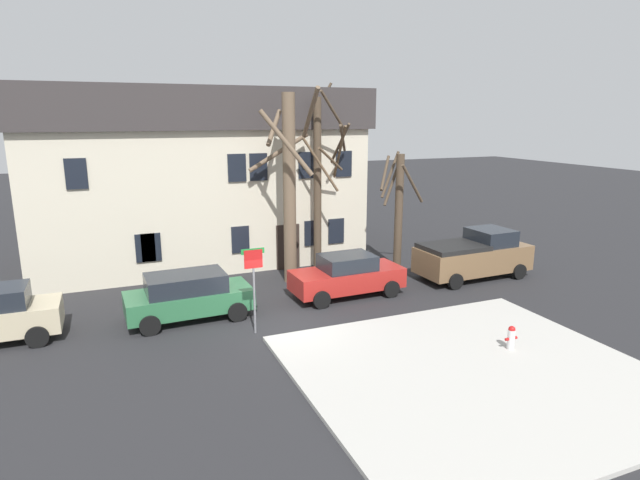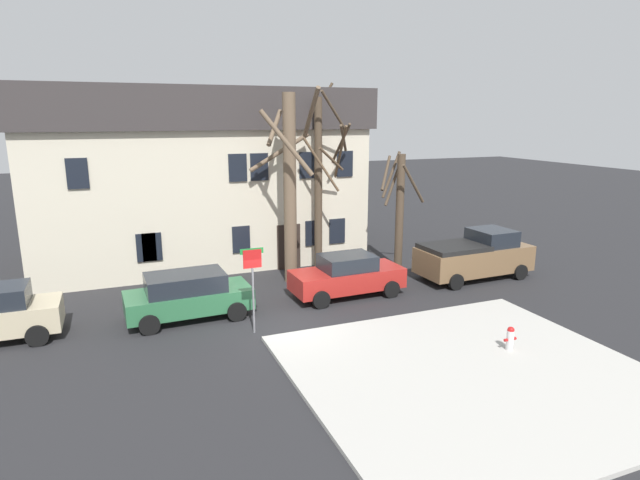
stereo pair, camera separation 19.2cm
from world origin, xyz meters
name	(u,v)px [view 2 (the right image)]	position (x,y,z in m)	size (l,w,h in m)	color
ground_plane	(283,329)	(0.00, 0.00, 0.00)	(120.00, 120.00, 0.00)	#262628
sidewalk_slab	(474,374)	(3.88, -5.13, 0.06)	(9.58, 8.98, 0.12)	#B7B5AD
building_main	(197,174)	(-0.91, 10.76, 4.19)	(15.55, 8.42, 8.24)	beige
tree_bare_near	(290,183)	(1.97, 4.92, 4.28)	(2.79, 2.87, 8.15)	brown
tree_bare_mid	(320,176)	(3.81, 6.12, 4.38)	(2.55, 2.75, 8.45)	#4C3D2D
tree_bare_far	(320,198)	(3.82, 6.10, 3.36)	(2.80, 3.03, 6.61)	brown
tree_bare_end	(399,207)	(7.23, 4.89, 2.91)	(2.05, 2.06, 5.41)	#4C3D2D
car_green_wagon	(188,295)	(-2.79, 2.12, 0.87)	(4.37, 2.19, 1.66)	#2D6B42
car_red_sedan	(347,276)	(3.41, 2.23, 0.84)	(4.49, 2.09, 1.68)	#AD231E
pickup_truck_brown	(475,255)	(9.63, 2.31, 1.02)	(5.15, 2.39, 2.12)	brown
fire_hydrant	(510,338)	(5.77, -4.35, 0.50)	(0.42, 0.22, 0.74)	silver
street_sign_pole	(253,275)	(-0.97, 0.02, 2.01)	(0.76, 0.07, 2.87)	slate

